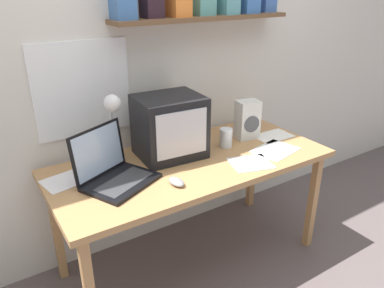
% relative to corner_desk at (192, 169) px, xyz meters
% --- Properties ---
extents(ground_plane, '(12.00, 12.00, 0.00)m').
position_rel_corner_desk_xyz_m(ground_plane, '(0.00, 0.00, -0.65)').
color(ground_plane, '#615454').
extents(back_wall, '(5.60, 0.24, 2.60)m').
position_rel_corner_desk_xyz_m(back_wall, '(0.01, 0.42, 0.66)').
color(back_wall, silver).
rests_on(back_wall, ground_plane).
extents(corner_desk, '(1.60, 0.72, 0.71)m').
position_rel_corner_desk_xyz_m(corner_desk, '(0.00, 0.00, 0.00)').
color(corner_desk, tan).
rests_on(corner_desk, ground_plane).
extents(crt_monitor, '(0.39, 0.34, 0.35)m').
position_rel_corner_desk_xyz_m(crt_monitor, '(-0.07, 0.13, 0.24)').
color(crt_monitor, black).
rests_on(crt_monitor, corner_desk).
extents(laptop, '(0.44, 0.41, 0.27)m').
position_rel_corner_desk_xyz_m(laptop, '(-0.47, 0.02, 0.13)').
color(laptop, black).
rests_on(laptop, corner_desk).
extents(desk_lamp, '(0.11, 0.16, 0.40)m').
position_rel_corner_desk_xyz_m(desk_lamp, '(-0.37, 0.20, 0.34)').
color(desk_lamp, white).
rests_on(desk_lamp, corner_desk).
extents(juice_glass, '(0.08, 0.08, 0.12)m').
position_rel_corner_desk_xyz_m(juice_glass, '(0.28, 0.05, 0.11)').
color(juice_glass, white).
rests_on(juice_glass, corner_desk).
extents(space_heater, '(0.16, 0.13, 0.25)m').
position_rel_corner_desk_xyz_m(space_heater, '(0.48, 0.09, 0.18)').
color(space_heater, silver).
rests_on(space_heater, corner_desk).
extents(computer_mouse, '(0.07, 0.11, 0.03)m').
position_rel_corner_desk_xyz_m(computer_mouse, '(-0.22, -0.19, 0.08)').
color(computer_mouse, gray).
rests_on(computer_mouse, corner_desk).
extents(loose_paper_near_laptop, '(0.27, 0.25, 0.00)m').
position_rel_corner_desk_xyz_m(loose_paper_near_laptop, '(0.25, -0.21, 0.06)').
color(loose_paper_near_laptop, silver).
rests_on(loose_paper_near_laptop, corner_desk).
extents(printed_handout, '(0.30, 0.25, 0.00)m').
position_rel_corner_desk_xyz_m(printed_handout, '(0.49, -0.16, 0.06)').
color(printed_handout, white).
rests_on(printed_handout, corner_desk).
extents(loose_paper_near_monitor, '(0.25, 0.17, 0.00)m').
position_rel_corner_desk_xyz_m(loose_paper_near_monitor, '(0.64, 0.01, 0.06)').
color(loose_paper_near_monitor, white).
rests_on(loose_paper_near_monitor, corner_desk).
extents(open_notebook, '(0.24, 0.21, 0.00)m').
position_rel_corner_desk_xyz_m(open_notebook, '(-0.68, 0.14, 0.06)').
color(open_notebook, white).
rests_on(open_notebook, corner_desk).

